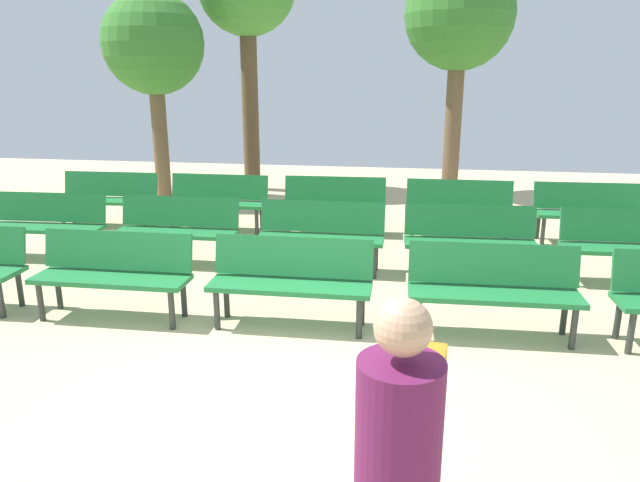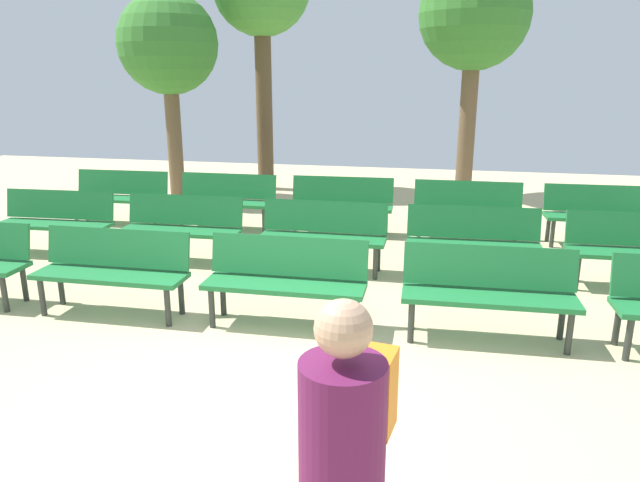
% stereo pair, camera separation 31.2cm
% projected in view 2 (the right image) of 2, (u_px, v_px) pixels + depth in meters
% --- Properties ---
extents(ground_plane, '(24.13, 24.13, 0.00)m').
position_uv_depth(ground_plane, '(244.00, 409.00, 4.42)').
color(ground_plane, '#CCB789').
extents(bench_r0_c1, '(1.61, 0.51, 0.87)m').
position_uv_depth(bench_r0_c1, '(113.00, 267.00, 6.09)').
color(bench_r0_c1, '#1E7238').
rests_on(bench_r0_c1, ground_plane).
extents(bench_r0_c2, '(1.61, 0.51, 0.87)m').
position_uv_depth(bench_r0_c2, '(286.00, 276.00, 5.80)').
color(bench_r0_c2, '#1E7238').
rests_on(bench_r0_c2, ground_plane).
extents(bench_r0_c3, '(1.62, 0.54, 0.87)m').
position_uv_depth(bench_r0_c3, '(489.00, 288.00, 5.49)').
color(bench_r0_c3, '#1E7238').
rests_on(bench_r0_c3, ground_plane).
extents(bench_r1_c0, '(1.62, 0.56, 0.87)m').
position_uv_depth(bench_r1_c0, '(56.00, 218.00, 8.13)').
color(bench_r1_c0, '#1E7238').
rests_on(bench_r1_c0, ground_plane).
extents(bench_r1_c1, '(1.61, 0.52, 0.87)m').
position_uv_depth(bench_r1_c1, '(182.00, 224.00, 7.80)').
color(bench_r1_c1, '#1E7238').
rests_on(bench_r1_c1, ground_plane).
extents(bench_r1_c2, '(1.60, 0.50, 0.87)m').
position_uv_depth(bench_r1_c2, '(323.00, 232.00, 7.44)').
color(bench_r1_c2, '#1E7238').
rests_on(bench_r1_c2, ground_plane).
extents(bench_r1_c3, '(1.62, 0.56, 0.87)m').
position_uv_depth(bench_r1_c3, '(473.00, 238.00, 7.14)').
color(bench_r1_c3, '#1E7238').
rests_on(bench_r1_c3, ground_plane).
extents(bench_r1_c4, '(1.62, 0.54, 0.87)m').
position_uv_depth(bench_r1_c4, '(639.00, 246.00, 6.82)').
color(bench_r1_c4, '#1E7238').
rests_on(bench_r1_c4, ground_plane).
extents(bench_r2_c0, '(1.62, 0.54, 0.87)m').
position_uv_depth(bench_r2_c0, '(120.00, 194.00, 9.81)').
color(bench_r2_c0, '#1E7238').
rests_on(bench_r2_c0, ground_plane).
extents(bench_r2_c1, '(1.60, 0.50, 0.87)m').
position_uv_depth(bench_r2_c1, '(226.00, 198.00, 9.49)').
color(bench_r2_c1, '#1E7238').
rests_on(bench_r2_c1, ground_plane).
extents(bench_r2_c2, '(1.62, 0.55, 0.87)m').
position_uv_depth(bench_r2_c2, '(342.00, 201.00, 9.21)').
color(bench_r2_c2, '#1E7238').
rests_on(bench_r2_c2, ground_plane).
extents(bench_r2_c3, '(1.61, 0.51, 0.87)m').
position_uv_depth(bench_r2_c3, '(467.00, 207.00, 8.84)').
color(bench_r2_c3, '#1E7238').
rests_on(bench_r2_c3, ground_plane).
extents(bench_r2_c4, '(1.62, 0.55, 0.87)m').
position_uv_depth(bench_r2_c4, '(602.00, 212.00, 8.52)').
color(bench_r2_c4, '#1E7238').
rests_on(bench_r2_c4, ground_plane).
extents(tree_0, '(2.13, 2.13, 4.61)m').
position_uv_depth(tree_0, '(474.00, 17.00, 11.20)').
color(tree_0, brown).
rests_on(tree_0, ground_plane).
extents(tree_1, '(1.92, 1.92, 3.95)m').
position_uv_depth(tree_1, '(168.00, 46.00, 11.22)').
color(tree_1, brown).
rests_on(tree_1, ground_plane).
extents(visitor_with_backpack, '(0.38, 0.56, 1.65)m').
position_uv_depth(visitor_with_backpack, '(344.00, 464.00, 2.33)').
color(visitor_with_backpack, navy).
rests_on(visitor_with_backpack, ground_plane).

